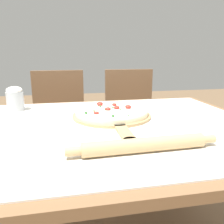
{
  "coord_description": "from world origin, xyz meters",
  "views": [
    {
      "loc": [
        -0.2,
        -0.91,
        1.03
      ],
      "look_at": [
        -0.0,
        0.09,
        0.77
      ],
      "focal_mm": 38.0,
      "sensor_mm": 36.0,
      "label": 1
    }
  ],
  "objects_px": {
    "chair_left": "(60,122)",
    "rolling_pin": "(145,145)",
    "pizza": "(111,111)",
    "chair_right": "(131,118)",
    "flour_cup": "(15,98)",
    "pizza_peel": "(112,117)"
  },
  "relations": [
    {
      "from": "pizza_peel",
      "to": "chair_left",
      "type": "relative_size",
      "value": 0.59
    },
    {
      "from": "pizza_peel",
      "to": "flour_cup",
      "type": "distance_m",
      "value": 0.51
    },
    {
      "from": "pizza_peel",
      "to": "pizza",
      "type": "distance_m",
      "value": 0.03
    },
    {
      "from": "pizza",
      "to": "pizza_peel",
      "type": "bearing_deg",
      "value": -90.34
    },
    {
      "from": "pizza",
      "to": "chair_right",
      "type": "xyz_separation_m",
      "value": [
        0.3,
        0.71,
        -0.25
      ]
    },
    {
      "from": "chair_right",
      "to": "flour_cup",
      "type": "height_order",
      "value": "chair_right"
    },
    {
      "from": "pizza_peel",
      "to": "chair_right",
      "type": "relative_size",
      "value": 0.59
    },
    {
      "from": "chair_left",
      "to": "pizza",
      "type": "bearing_deg",
      "value": -72.54
    },
    {
      "from": "flour_cup",
      "to": "pizza",
      "type": "bearing_deg",
      "value": -25.53
    },
    {
      "from": "rolling_pin",
      "to": "chair_left",
      "type": "xyz_separation_m",
      "value": [
        -0.27,
        1.11,
        -0.24
      ]
    },
    {
      "from": "chair_left",
      "to": "rolling_pin",
      "type": "bearing_deg",
      "value": -78.04
    },
    {
      "from": "rolling_pin",
      "to": "chair_right",
      "type": "xyz_separation_m",
      "value": [
        0.27,
        1.11,
        -0.24
      ]
    },
    {
      "from": "rolling_pin",
      "to": "chair_left",
      "type": "distance_m",
      "value": 1.17
    },
    {
      "from": "chair_left",
      "to": "chair_right",
      "type": "distance_m",
      "value": 0.55
    },
    {
      "from": "flour_cup",
      "to": "pizza_peel",
      "type": "bearing_deg",
      "value": -27.57
    },
    {
      "from": "chair_right",
      "to": "pizza",
      "type": "bearing_deg",
      "value": -111.49
    },
    {
      "from": "rolling_pin",
      "to": "pizza_peel",
      "type": "bearing_deg",
      "value": 93.76
    },
    {
      "from": "pizza_peel",
      "to": "rolling_pin",
      "type": "distance_m",
      "value": 0.38
    },
    {
      "from": "pizza",
      "to": "rolling_pin",
      "type": "height_order",
      "value": "pizza"
    },
    {
      "from": "pizza",
      "to": "chair_left",
      "type": "distance_m",
      "value": 0.79
    },
    {
      "from": "pizza",
      "to": "chair_right",
      "type": "bearing_deg",
      "value": 67.19
    },
    {
      "from": "chair_left",
      "to": "chair_right",
      "type": "relative_size",
      "value": 1.0
    }
  ]
}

